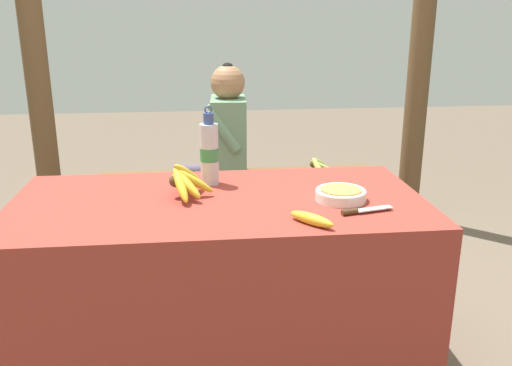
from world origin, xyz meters
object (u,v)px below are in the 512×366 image
Objects in this scene: banana_bunch_green at (317,165)px; knife at (359,211)px; support_post_near at (30,20)px; support_post_far at (424,19)px; wooden_bench at (238,184)px; seated_vendor at (221,141)px; banana_bunch_ripe at (185,180)px; serving_bowl at (341,194)px; loose_banana_front at (312,219)px; water_bottle at (209,153)px.

knife is at bearing -97.54° from banana_bunch_green.
support_post_far is at bearing 0.00° from support_post_near.
wooden_bench is 1.58× the size of seated_vendor.
banana_bunch_ripe is 2.12m from support_post_far.
seated_vendor reaches higher than banana_bunch_ripe.
banana_bunch_ripe is 1.78m from support_post_near.
serving_bowl is at bearing 87.34° from knife.
banana_bunch_ripe is 1.84× the size of loose_banana_front.
wooden_bench is 0.65× the size of support_post_far.
water_bottle is at bearing -53.48° from support_post_near.
banana_bunch_green is (0.68, 1.13, -0.37)m from water_bottle.
seated_vendor is (-0.21, 1.57, -0.10)m from loose_banana_front.
banana_bunch_ripe is 0.51m from loose_banana_front.
banana_bunch_green is at bearing 58.83° from water_bottle.
serving_bowl is at bearing -120.04° from support_post_far.
banana_bunch_green is at bearing 76.65° from loose_banana_front.
wooden_bench is 0.65× the size of support_post_near.
support_post_near is (-1.42, 1.56, 0.58)m from serving_bowl.
loose_banana_front is at bearing -86.06° from wooden_bench.
loose_banana_front is (0.30, -0.47, -0.11)m from water_bottle.
support_post_near and support_post_far have the same top height.
wooden_bench is at bearing 93.94° from loose_banana_front.
wooden_bench is 6.73× the size of banana_bunch_green.
serving_bowl reaches higher than loose_banana_front.
seated_vendor is at bearing 97.62° from loose_banana_front.
support_post_far is at bearing 14.78° from banana_bunch_green.
knife is at bearing -117.23° from support_post_far.
banana_bunch_green is at bearing -174.69° from seated_vendor.
seated_vendor is (-0.36, 1.35, -0.11)m from serving_bowl.
knife is at bearing -22.74° from banana_bunch_ripe.
wooden_bench is at bearing -160.52° from seated_vendor.
serving_bowl is 1.89m from support_post_far.
serving_bowl reaches higher than knife.
water_bottle is at bearing 127.65° from knife.
support_post_far is at bearing 8.45° from wooden_bench.
banana_bunch_green is at bearing -6.13° from support_post_near.
banana_bunch_ripe is at bearing 143.79° from knife.
support_post_far is (1.26, 0.20, 0.69)m from seated_vendor.
serving_bowl is 0.07× the size of support_post_near.
banana_bunch_ripe is at bearing 84.39° from seated_vendor.
seated_vendor is at bearing 85.15° from water_bottle.
water_bottle reaches higher than serving_bowl.
serving_bowl is at bearing 107.85° from seated_vendor.
banana_bunch_green is at bearing 58.70° from banana_bunch_ripe.
serving_bowl is 0.97× the size of knife.
seated_vendor is 4.25× the size of banana_bunch_green.
knife is (0.03, -0.14, -0.01)m from serving_bowl.
banana_bunch_ripe is 1.51× the size of serving_bowl.
water_bottle is 1.25m from wooden_bench.
support_post_near reaches higher than seated_vendor.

